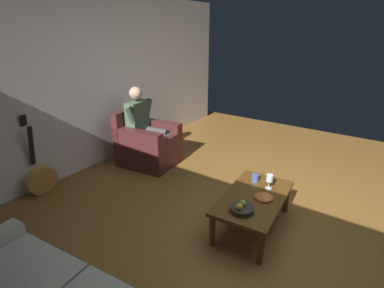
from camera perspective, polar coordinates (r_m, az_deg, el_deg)
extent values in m
plane|color=brown|center=(3.51, 17.39, -14.41)|extent=(7.09, 7.09, 0.00)
cube|color=silver|center=(4.68, -18.21, 11.59)|extent=(6.27, 0.06, 2.55)
cube|color=#4A2021|center=(4.64, -8.45, -1.51)|extent=(0.81, 0.92, 0.40)
cube|color=#4A2021|center=(4.52, -8.00, 1.27)|extent=(0.49, 0.76, 0.10)
cube|color=#4A2021|center=(4.74, -6.74, 3.21)|extent=(0.26, 0.85, 0.24)
cube|color=#4A2021|center=(4.32, -10.78, 1.13)|extent=(0.26, 0.85, 0.24)
cube|color=#4A2021|center=(4.70, -12.28, 4.10)|extent=(0.71, 0.21, 0.46)
cube|color=#455F44|center=(4.57, -10.74, 5.25)|extent=(0.40, 0.23, 0.49)
sphere|color=tan|center=(4.48, -11.07, 9.84)|extent=(0.19, 0.19, 0.19)
cylinder|color=#423E3F|center=(4.59, -7.38, 2.49)|extent=(0.19, 0.47, 0.13)
cylinder|color=#423E3F|center=(4.57, -4.85, -1.05)|extent=(0.13, 0.13, 0.50)
cylinder|color=#455F44|center=(4.68, -8.69, 7.15)|extent=(0.21, 0.12, 0.29)
cylinder|color=#423E3F|center=(4.42, -9.08, 1.60)|extent=(0.19, 0.47, 0.13)
cylinder|color=#423E3F|center=(4.39, -6.45, -2.09)|extent=(0.13, 0.13, 0.50)
cylinder|color=#455F44|center=(4.34, -12.08, 5.78)|extent=(0.21, 0.12, 0.29)
cube|color=beige|center=(2.36, -32.13, -22.71)|extent=(0.74, 0.73, 0.11)
cube|color=#583715|center=(3.15, 12.12, -10.32)|extent=(1.10, 0.67, 0.04)
cylinder|color=#583715|center=(3.60, 18.13, -10.18)|extent=(0.06, 0.06, 0.34)
cylinder|color=#583715|center=(2.84, 13.39, -19.36)|extent=(0.06, 0.06, 0.34)
cylinder|color=#583715|center=(3.70, 10.73, -8.47)|extent=(0.06, 0.06, 0.34)
cylinder|color=#583715|center=(2.97, 4.01, -16.64)|extent=(0.06, 0.06, 0.34)
cylinder|color=#B9883D|center=(4.24, -27.47, -6.31)|extent=(0.39, 0.18, 0.40)
cylinder|color=black|center=(4.19, -27.17, -6.28)|extent=(0.11, 0.03, 0.11)
cube|color=black|center=(4.14, -29.15, -0.33)|extent=(0.05, 0.14, 0.53)
cube|color=black|center=(4.11, -30.38, 4.04)|extent=(0.07, 0.06, 0.14)
cylinder|color=silver|center=(3.32, 14.87, -8.40)|extent=(0.07, 0.07, 0.01)
cylinder|color=silver|center=(3.30, 14.94, -7.73)|extent=(0.01, 0.01, 0.08)
cylinder|color=silver|center=(3.26, 15.08, -6.50)|extent=(0.07, 0.07, 0.08)
cylinder|color=#590C19|center=(3.27, 15.04, -6.84)|extent=(0.07, 0.07, 0.03)
cylinder|color=#2E2C23|center=(2.87, 9.84, -12.55)|extent=(0.23, 0.23, 0.05)
sphere|color=gold|center=(2.81, 9.31, -12.17)|extent=(0.07, 0.07, 0.07)
sphere|color=#75A435|center=(2.87, 10.02, -11.49)|extent=(0.07, 0.07, 0.07)
cylinder|color=#B55D2B|center=(3.11, 13.99, -10.24)|extent=(0.19, 0.19, 0.02)
cylinder|color=#435E96|center=(3.41, 12.34, -6.55)|extent=(0.08, 0.08, 0.08)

